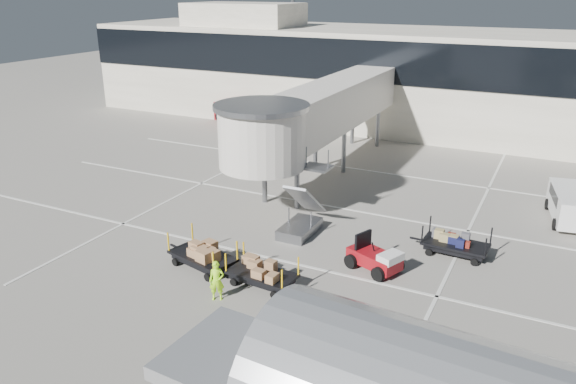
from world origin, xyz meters
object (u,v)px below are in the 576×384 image
at_px(box_cart_near, 263,273).
at_px(belt_loader, 235,113).
at_px(suitcase_cart, 456,244).
at_px(ground_worker, 217,281).
at_px(baggage_tug, 375,258).
at_px(box_cart_far, 200,255).
at_px(minivan, 571,203).

xyz_separation_m(box_cart_near, belt_loader, (-16.16, 24.17, 0.30)).
distance_m(suitcase_cart, ground_worker, 11.03).
height_order(baggage_tug, ground_worker, ground_worker).
height_order(box_cart_far, ground_worker, ground_worker).
relative_size(baggage_tug, box_cart_near, 0.74).
distance_m(box_cart_far, belt_loader, 27.33).
distance_m(box_cart_near, minivan, 16.97).
relative_size(baggage_tug, suitcase_cart, 0.72).
xyz_separation_m(suitcase_cart, minivan, (4.50, 6.69, 0.47)).
distance_m(box_cart_far, ground_worker, 2.90).
relative_size(baggage_tug, ground_worker, 1.59).
height_order(baggage_tug, box_cart_far, baggage_tug).
bearing_deg(box_cart_far, box_cart_near, 11.83).
height_order(box_cart_near, minivan, minivan).
bearing_deg(baggage_tug, belt_loader, 155.95).
distance_m(baggage_tug, minivan, 12.16).
xyz_separation_m(baggage_tug, box_cart_far, (-6.88, -3.07, 0.00)).
xyz_separation_m(suitcase_cart, belt_loader, (-22.65, 17.93, 0.31)).
bearing_deg(baggage_tug, ground_worker, -110.81).
bearing_deg(suitcase_cart, ground_worker, -130.59).
bearing_deg(box_cart_far, suitcase_cart, 46.33).
height_order(suitcase_cart, ground_worker, ground_worker).
height_order(suitcase_cart, box_cart_far, box_cart_far).
relative_size(box_cart_near, ground_worker, 2.15).
relative_size(ground_worker, belt_loader, 0.34).
bearing_deg(minivan, baggage_tug, -136.87).
bearing_deg(minivan, box_cart_far, -147.91).
height_order(box_cart_near, box_cart_far, box_cart_far).
xyz_separation_m(box_cart_far, minivan, (14.16, 12.80, 0.42)).
bearing_deg(baggage_tug, box_cart_near, -116.64).
bearing_deg(belt_loader, minivan, -0.04).
distance_m(box_cart_near, ground_worker, 2.12).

